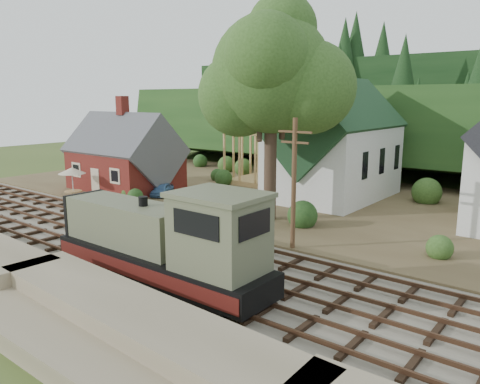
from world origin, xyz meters
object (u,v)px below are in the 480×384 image
Objects in this scene: car_green at (136,177)px; patio_set at (72,172)px; car_blue at (162,189)px; locomotive at (165,243)px.

patio_set reaches higher than car_green.
car_blue is 1.26× the size of patio_set.
locomotive is 20.83m from car_blue.
locomotive is 4.69× the size of patio_set.
locomotive reaches higher than car_green.
locomotive is 27.70m from car_green.
patio_set is (-21.46, 8.50, 0.37)m from locomotive.
locomotive is at bearing -21.61° from patio_set.
car_blue is at bearing 41.89° from patio_set.
patio_set is (0.81, -7.92, 1.64)m from car_green.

